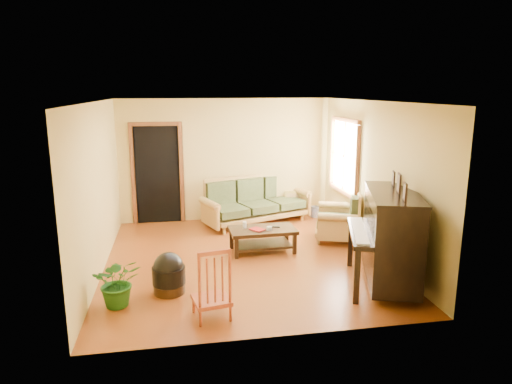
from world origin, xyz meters
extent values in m
plane|color=#672B0D|center=(0.00, 0.00, 0.00)|extent=(5.00, 5.00, 0.00)
cube|color=black|center=(-1.45, 2.48, 1.02)|extent=(1.08, 0.16, 2.05)
cube|color=white|center=(2.21, 1.30, 1.50)|extent=(0.12, 1.36, 1.46)
cube|color=#A47C3C|center=(0.59, 2.04, 0.49)|extent=(2.46, 1.67, 0.97)
cube|color=black|center=(0.38, 0.32, 0.21)|extent=(1.17, 0.67, 0.42)
cube|color=#A47C3C|center=(1.88, 0.69, 0.47)|extent=(1.15, 1.18, 0.94)
cube|color=black|center=(1.92, -1.39, 0.69)|extent=(1.36, 1.77, 1.38)
cylinder|color=black|center=(-1.22, -1.10, 0.22)|extent=(0.48, 0.48, 0.44)
cube|color=maroon|center=(-0.69, -1.90, 0.47)|extent=(0.52, 0.55, 0.94)
cube|color=#AF903A|center=(1.52, 2.39, 0.30)|extent=(0.46, 0.15, 0.60)
cylinder|color=#314394|center=(1.94, 2.28, 0.12)|extent=(0.24, 0.24, 0.24)
imported|color=#1C5317|center=(-1.86, -1.38, 0.34)|extent=(0.65, 0.58, 0.68)
imported|color=maroon|center=(0.20, 0.18, 0.43)|extent=(0.30, 0.31, 0.02)
cylinder|color=silver|center=(0.08, 0.40, 0.47)|extent=(0.08, 0.08, 0.11)
cylinder|color=silver|center=(0.48, 0.21, 0.45)|extent=(0.10, 0.10, 0.06)
cube|color=black|center=(0.63, 0.35, 0.42)|extent=(0.15, 0.09, 0.01)
camera|label=1|loc=(-1.05, -7.14, 2.79)|focal=32.00mm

